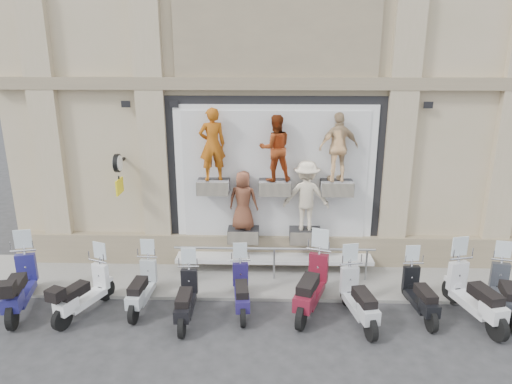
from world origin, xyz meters
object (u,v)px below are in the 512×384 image
(scooter_a, at_px, (18,276))
(scooter_g, at_px, (359,289))
(clock_sign_bracket, at_px, (118,169))
(scooter_b, at_px, (83,284))
(guard_rail, at_px, (274,265))
(scooter_f, at_px, (312,276))
(scooter_c, at_px, (141,279))
(scooter_i, at_px, (476,285))
(scooter_j, at_px, (507,283))
(scooter_h, at_px, (421,286))
(scooter_d, at_px, (186,290))
(scooter_e, at_px, (241,282))

(scooter_a, relative_size, scooter_g, 1.09)
(clock_sign_bracket, height_order, scooter_b, clock_sign_bracket)
(guard_rail, height_order, scooter_f, scooter_f)
(scooter_c, xyz_separation_m, scooter_g, (4.77, -0.43, 0.06))
(guard_rail, relative_size, scooter_a, 2.46)
(scooter_i, bearing_deg, scooter_j, 5.24)
(scooter_b, distance_m, scooter_i, 8.46)
(clock_sign_bracket, distance_m, scooter_g, 6.43)
(scooter_f, height_order, scooter_h, scooter_f)
(scooter_f, bearing_deg, guard_rail, 140.49)
(scooter_f, distance_m, scooter_h, 2.37)
(scooter_d, height_order, scooter_g, scooter_g)
(scooter_a, distance_m, scooter_c, 2.68)
(scooter_f, bearing_deg, scooter_g, -2.54)
(guard_rail, height_order, scooter_g, scooter_g)
(scooter_a, height_order, scooter_d, scooter_a)
(clock_sign_bracket, distance_m, scooter_f, 5.41)
(scooter_d, bearing_deg, scooter_f, 7.80)
(scooter_c, distance_m, scooter_i, 7.27)
(scooter_c, xyz_separation_m, scooter_e, (2.25, -0.06, -0.02))
(scooter_e, bearing_deg, scooter_b, 178.20)
(clock_sign_bracket, height_order, scooter_j, clock_sign_bracket)
(guard_rail, relative_size, scooter_h, 2.91)
(scooter_i, distance_m, scooter_j, 0.84)
(scooter_c, relative_size, scooter_g, 0.93)
(scooter_a, height_order, scooter_j, scooter_a)
(scooter_b, height_order, scooter_i, scooter_i)
(scooter_g, xyz_separation_m, scooter_h, (1.39, 0.30, -0.06))
(scooter_c, relative_size, scooter_f, 0.83)
(scooter_a, bearing_deg, scooter_f, -11.88)
(scooter_d, relative_size, scooter_g, 0.93)
(clock_sign_bracket, xyz_separation_m, scooter_d, (1.99, -2.25, -2.09))
(scooter_e, height_order, scooter_h, scooter_h)
(clock_sign_bracket, xyz_separation_m, scooter_e, (3.16, -1.85, -2.10))
(scooter_g, relative_size, scooter_h, 1.09)
(scooter_d, distance_m, scooter_e, 1.24)
(scooter_d, height_order, scooter_h, scooter_d)
(guard_rail, relative_size, scooter_e, 2.94)
(scooter_b, bearing_deg, scooter_j, 23.69)
(guard_rail, distance_m, scooter_j, 5.24)
(guard_rail, height_order, scooter_e, scooter_e)
(scooter_g, bearing_deg, scooter_d, 169.41)
(scooter_c, bearing_deg, scooter_d, -21.05)
(scooter_b, xyz_separation_m, scooter_f, (5.00, 0.28, 0.12))
(scooter_i, bearing_deg, scooter_e, 163.04)
(guard_rail, bearing_deg, scooter_d, -136.84)
(scooter_d, xyz_separation_m, scooter_h, (5.08, 0.34, -0.01))
(scooter_g, xyz_separation_m, scooter_i, (2.49, 0.12, 0.06))
(scooter_h, bearing_deg, scooter_f, 171.62)
(scooter_g, height_order, scooter_i, scooter_i)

